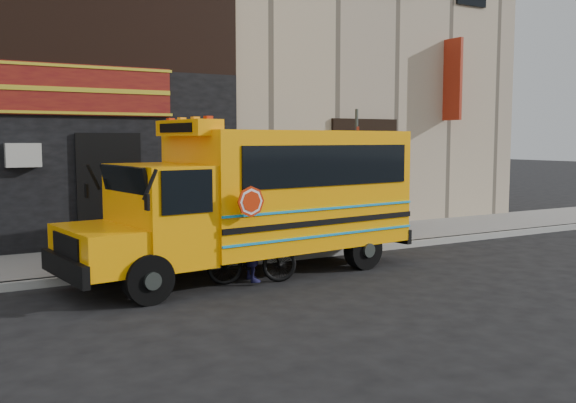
# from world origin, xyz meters

# --- Properties ---
(ground) EXTENTS (120.00, 120.00, 0.00)m
(ground) POSITION_xyz_m (0.00, 0.00, 0.00)
(ground) COLOR black
(ground) RESTS_ON ground
(curb) EXTENTS (40.00, 0.20, 0.15)m
(curb) POSITION_xyz_m (0.00, 2.60, 0.07)
(curb) COLOR gray
(curb) RESTS_ON ground
(sidewalk) EXTENTS (40.00, 3.00, 0.15)m
(sidewalk) POSITION_xyz_m (0.00, 4.10, 0.07)
(sidewalk) COLOR slate
(sidewalk) RESTS_ON ground
(building) EXTENTS (20.00, 10.70, 12.00)m
(building) POSITION_xyz_m (-0.04, 10.45, 6.13)
(building) COLOR tan
(building) RESTS_ON sidewalk
(school_bus) EXTENTS (7.10, 2.91, 2.92)m
(school_bus) POSITION_xyz_m (-1.18, 1.78, 1.51)
(school_bus) COLOR black
(school_bus) RESTS_ON ground
(sign_pole) EXTENTS (0.13, 0.27, 3.28)m
(sign_pole) POSITION_xyz_m (1.99, 3.09, 1.80)
(sign_pole) COLOR #383E3B
(sign_pole) RESTS_ON ground
(bicycle) EXTENTS (1.69, 0.91, 0.98)m
(bicycle) POSITION_xyz_m (-1.81, 1.00, 0.49)
(bicycle) COLOR black
(bicycle) RESTS_ON ground
(cyclist) EXTENTS (0.47, 0.65, 1.65)m
(cyclist) POSITION_xyz_m (-1.81, 1.00, 0.82)
(cyclist) COLOR black
(cyclist) RESTS_ON ground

